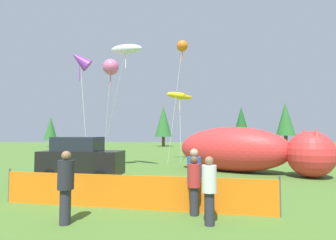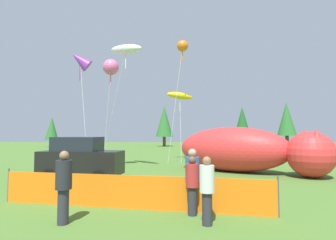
{
  "view_description": "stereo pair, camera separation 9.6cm",
  "coord_description": "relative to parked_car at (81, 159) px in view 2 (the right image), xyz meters",
  "views": [
    {
      "loc": [
        1.16,
        -11.87,
        2.32
      ],
      "look_at": [
        0.9,
        5.7,
        3.24
      ],
      "focal_mm": 28.0,
      "sensor_mm": 36.0,
      "label": 1
    },
    {
      "loc": [
        1.26,
        -11.87,
        2.32
      ],
      "look_at": [
        0.9,
        5.7,
        3.24
      ],
      "focal_mm": 28.0,
      "sensor_mm": 36.0,
      "label": 2
    }
  ],
  "objects": [
    {
      "name": "kite_yellow_hero",
      "position": [
        5.32,
        9.72,
        4.62
      ],
      "size": [
        2.49,
        3.14,
        6.1
      ],
      "color": "silver",
      "rests_on": "ground"
    },
    {
      "name": "kite_purple_delta",
      "position": [
        -1.1,
        2.7,
        5.86
      ],
      "size": [
        1.82,
        1.73,
        7.63
      ],
      "color": "silver",
      "rests_on": "ground"
    },
    {
      "name": "spectator_in_blue_shirt",
      "position": [
        5.6,
        -6.56,
        -0.1
      ],
      "size": [
        0.38,
        0.38,
        1.74
      ],
      "color": "#2D2D38",
      "rests_on": "ground"
    },
    {
      "name": "folding_chair",
      "position": [
        5.8,
        -2.03,
        -0.54
      ],
      "size": [
        0.64,
        0.64,
        0.89
      ],
      "rotation": [
        0.0,
        0.0,
        -1.31
      ],
      "color": "black",
      "rests_on": "ground"
    },
    {
      "name": "kite_orange_flower",
      "position": [
        5.51,
        8.07,
        8.52
      ],
      "size": [
        1.68,
        1.5,
        10.07
      ],
      "color": "silver",
      "rests_on": "ground"
    },
    {
      "name": "horizon_tree_west",
      "position": [
        16.83,
        32.72,
        3.25
      ],
      "size": [
        2.93,
        2.93,
        7.0
      ],
      "color": "brown",
      "rests_on": "ground"
    },
    {
      "name": "horizon_tree_northeast",
      "position": [
        -16.79,
        32.5,
        2.2
      ],
      "size": [
        2.21,
        2.21,
        5.28
      ],
      "color": "brown",
      "rests_on": "ground"
    },
    {
      "name": "horizon_tree_mid",
      "position": [
        25.96,
        36.04,
        3.99
      ],
      "size": [
        3.44,
        3.44,
        8.2
      ],
      "color": "brown",
      "rests_on": "ground"
    },
    {
      "name": "kite_white_ghost",
      "position": [
        1.6,
        3.58,
        6.83
      ],
      "size": [
        3.45,
        3.09,
        8.48
      ],
      "color": "silver",
      "rests_on": "ground"
    },
    {
      "name": "horizon_tree_east",
      "position": [
        3.07,
        34.34,
        3.5
      ],
      "size": [
        3.1,
        3.1,
        7.4
      ],
      "color": "brown",
      "rests_on": "ground"
    },
    {
      "name": "inflatable_cat",
      "position": [
        9.07,
        2.48,
        0.22
      ],
      "size": [
        8.57,
        6.4,
        2.74
      ],
      "rotation": [
        0.0,
        0.0,
        -0.54
      ],
      "color": "red",
      "rests_on": "ground"
    },
    {
      "name": "spectator_in_grey_shirt",
      "position": [
        5.28,
        -5.76,
        -0.13
      ],
      "size": [
        0.37,
        0.37,
        1.68
      ],
      "color": "#2D2D38",
      "rests_on": "ground"
    },
    {
      "name": "kite_pink_octopus",
      "position": [
        0.53,
        3.98,
        5.74
      ],
      "size": [
        1.15,
        1.16,
        7.33
      ],
      "color": "silver",
      "rests_on": "ground"
    },
    {
      "name": "spectator_in_white_shirt",
      "position": [
        5.3,
        -5.59,
        -0.02
      ],
      "size": [
        0.41,
        0.41,
        1.88
      ],
      "color": "#2D2D38",
      "rests_on": "ground"
    },
    {
      "name": "ground_plane",
      "position": [
        3.48,
        -1.47,
        -1.04
      ],
      "size": [
        120.0,
        120.0,
        0.0
      ],
      "primitive_type": "plane",
      "color": "#4C752D"
    },
    {
      "name": "spectator_in_yellow_shirt",
      "position": [
        1.9,
        -6.56,
        -0.02
      ],
      "size": [
        0.41,
        0.41,
        1.88
      ],
      "color": "#2D2D38",
      "rests_on": "ground"
    },
    {
      "name": "safety_fence",
      "position": [
        3.38,
        -5.17,
        -0.53
      ],
      "size": [
        8.6,
        1.52,
        1.13
      ],
      "rotation": [
        0.0,
        0.0,
        -0.17
      ],
      "color": "orange",
      "rests_on": "ground"
    },
    {
      "name": "parked_car",
      "position": [
        0.0,
        0.0,
        0.0
      ],
      "size": [
        4.24,
        2.2,
        2.15
      ],
      "rotation": [
        0.0,
        0.0,
        -0.11
      ],
      "color": "black",
      "rests_on": "ground"
    }
  ]
}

